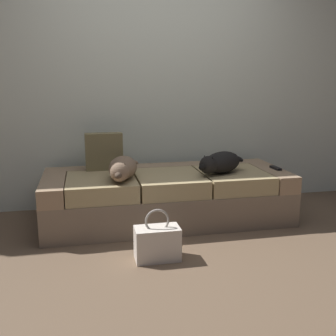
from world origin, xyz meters
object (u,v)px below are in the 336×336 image
Objects in this scene: dog_dark at (220,163)px; tv_remote at (276,168)px; throw_pillow at (104,151)px; dog_tan at (122,168)px; handbag at (157,243)px; couch at (167,196)px.

dog_dark is 3.45× the size of tv_remote.
dog_tan is at bearing -73.23° from throw_pillow.
dog_tan is 1.45× the size of handbag.
throw_pillow reaches higher than dog_tan.
couch reaches higher than handbag.
dog_dark is (0.87, 0.04, 0.00)m from dog_tan.
handbag is (0.18, -0.62, -0.42)m from dog_tan.
couch is 4.22× the size of dog_dark.
handbag is (0.30, -1.04, -0.49)m from throw_pillow.
dog_dark is 1.37× the size of handbag.
dog_dark is 0.58m from tv_remote.
dog_dark reaches higher than tv_remote.
couch is at bearing 73.37° from handbag.
tv_remote is (1.44, 0.09, -0.08)m from dog_tan.
couch is 0.85m from handbag.
couch is 14.56× the size of tv_remote.
couch is 0.57m from dog_dark.
couch is 1.05m from tv_remote.
dog_dark is at bearing 43.85° from handbag.
couch is at bearing 162.97° from dog_dark.
throw_pillow is (-0.54, 0.24, 0.40)m from couch.
tv_remote is at bearing -4.95° from couch.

